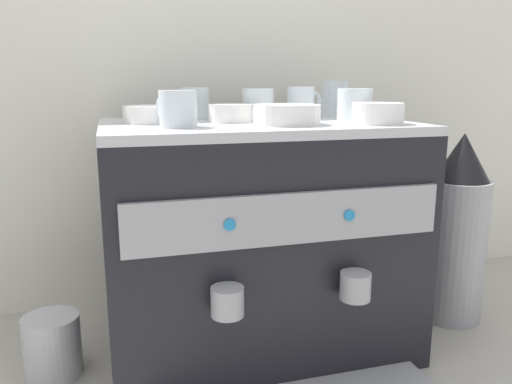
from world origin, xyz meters
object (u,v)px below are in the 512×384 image
(ceramic_bowl_2, at_px, (378,114))
(coffee_grinder, at_px, (456,232))
(espresso_machine, at_px, (257,238))
(ceramic_cup_3, at_px, (177,109))
(ceramic_cup_2, at_px, (196,103))
(ceramic_bowl_3, at_px, (231,114))
(ceramic_cup_1, at_px, (302,103))
(milk_pitcher, at_px, (53,345))
(ceramic_cup_5, at_px, (258,104))
(ceramic_cup_0, at_px, (334,98))
(ceramic_bowl_1, at_px, (153,115))
(ceramic_cup_4, at_px, (355,104))
(ceramic_bowl_0, at_px, (287,115))

(ceramic_bowl_2, relative_size, coffee_grinder, 0.22)
(espresso_machine, bearing_deg, ceramic_cup_3, -156.26)
(ceramic_cup_2, distance_m, ceramic_bowl_3, 0.12)
(ceramic_bowl_2, distance_m, ceramic_bowl_3, 0.29)
(ceramic_cup_1, distance_m, milk_pitcher, 0.72)
(ceramic_cup_1, height_order, ceramic_cup_2, ceramic_cup_1)
(ceramic_cup_5, distance_m, coffee_grinder, 0.57)
(ceramic_cup_0, distance_m, coffee_grinder, 0.43)
(ceramic_cup_2, distance_m, ceramic_bowl_2, 0.40)
(espresso_machine, relative_size, ceramic_bowl_3, 6.87)
(ceramic_bowl_1, relative_size, ceramic_bowl_3, 1.32)
(ceramic_bowl_2, bearing_deg, ceramic_cup_3, 174.57)
(ceramic_cup_0, height_order, ceramic_cup_2, ceramic_cup_0)
(ceramic_cup_4, xyz_separation_m, ceramic_bowl_3, (-0.27, 0.03, -0.02))
(ceramic_cup_4, bearing_deg, ceramic_bowl_2, -92.10)
(ceramic_bowl_2, bearing_deg, ceramic_cup_4, 87.90)
(ceramic_cup_3, bearing_deg, ceramic_cup_1, 24.47)
(ceramic_bowl_1, xyz_separation_m, milk_pitcher, (-0.22, -0.05, -0.45))
(ceramic_cup_1, distance_m, ceramic_bowl_0, 0.16)
(ceramic_bowl_1, relative_size, milk_pitcher, 0.97)
(ceramic_cup_1, relative_size, ceramic_bowl_2, 0.94)
(espresso_machine, bearing_deg, ceramic_cup_5, 70.51)
(espresso_machine, xyz_separation_m, ceramic_cup_2, (-0.10, 0.13, 0.28))
(ceramic_bowl_0, height_order, ceramic_bowl_3, ceramic_bowl_0)
(ceramic_cup_5, xyz_separation_m, milk_pitcher, (-0.45, -0.08, -0.46))
(ceramic_cup_0, height_order, milk_pitcher, ceramic_cup_0)
(ceramic_cup_3, height_order, milk_pitcher, ceramic_cup_3)
(ceramic_cup_3, relative_size, ceramic_cup_4, 1.04)
(ceramic_cup_1, bearing_deg, ceramic_bowl_1, -176.99)
(ceramic_bowl_3, height_order, coffee_grinder, ceramic_bowl_3)
(espresso_machine, height_order, ceramic_bowl_2, ceramic_bowl_2)
(ceramic_bowl_0, relative_size, coffee_grinder, 0.28)
(ceramic_bowl_1, distance_m, ceramic_bowl_2, 0.44)
(ceramic_cup_2, relative_size, ceramic_bowl_3, 1.00)
(ceramic_cup_4, distance_m, milk_pitcher, 0.79)
(ceramic_cup_0, xyz_separation_m, coffee_grinder, (0.26, -0.15, -0.31))
(ceramic_cup_5, xyz_separation_m, ceramic_bowl_2, (0.19, -0.18, -0.01))
(ceramic_cup_2, distance_m, ceramic_cup_3, 0.21)
(ceramic_bowl_0, height_order, ceramic_bowl_2, ceramic_bowl_2)
(ceramic_bowl_0, bearing_deg, milk_pitcher, 171.69)
(ceramic_cup_3, relative_size, ceramic_bowl_2, 0.99)
(ceramic_cup_1, height_order, ceramic_bowl_1, ceramic_cup_1)
(ceramic_bowl_2, bearing_deg, ceramic_cup_5, 136.24)
(ceramic_bowl_3, xyz_separation_m, milk_pitcher, (-0.37, -0.03, -0.45))
(ceramic_cup_0, bearing_deg, ceramic_bowl_3, -156.84)
(ceramic_cup_0, bearing_deg, espresso_machine, -149.47)
(ceramic_bowl_1, bearing_deg, ceramic_cup_5, 7.09)
(ceramic_cup_0, relative_size, coffee_grinder, 0.23)
(ceramic_cup_4, height_order, ceramic_bowl_3, ceramic_cup_4)
(espresso_machine, relative_size, ceramic_bowl_2, 6.22)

